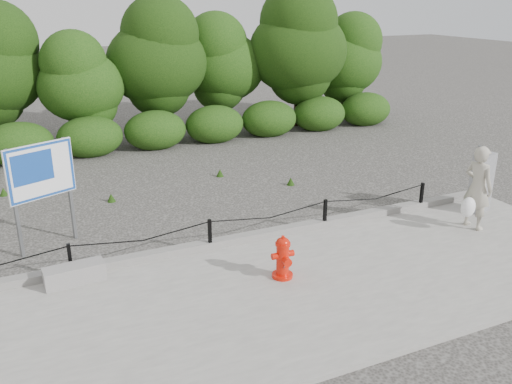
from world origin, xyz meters
The scene contains 10 objects.
ground centered at (0.00, 0.00, 0.00)m, with size 90.00×90.00×0.00m, color #2D2B28.
sidewalk centered at (0.00, -2.00, 0.04)m, with size 14.00×4.00×0.08m, color gray.
curb centered at (0.00, 0.05, 0.15)m, with size 14.00×0.22×0.14m, color slate.
chain_barrier centered at (0.00, 0.00, 0.46)m, with size 10.06×0.06×0.60m.
treeline centered at (0.77, 8.94, 2.55)m, with size 20.25×3.77×4.90m.
fire_hydrant centered at (0.75, -1.52, 0.44)m, with size 0.40×0.40×0.76m.
pedestrian centered at (5.25, -1.28, 0.92)m, with size 0.75×0.68×1.73m.
concrete_block centered at (-2.47, -0.25, 0.24)m, with size 0.98×0.34×0.31m, color gray.
utility_cabinet centered at (6.05, -0.64, 0.74)m, with size 0.55×0.41×1.45m.
advertising_sign centered at (-2.72, 1.48, 1.46)m, with size 1.20×0.58×2.07m.
Camera 1 is at (-3.03, -8.74, 4.59)m, focal length 38.00 mm.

